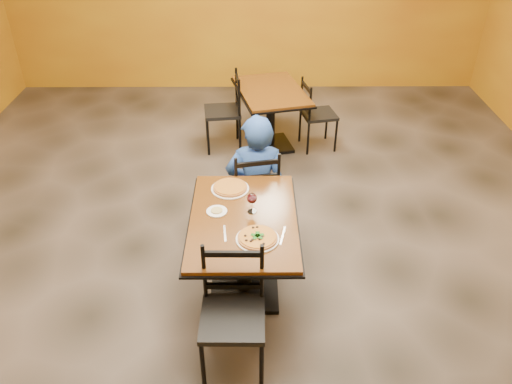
{
  "coord_description": "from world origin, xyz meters",
  "views": [
    {
      "loc": [
        0.08,
        -3.56,
        3.01
      ],
      "look_at": [
        0.1,
        -0.3,
        0.85
      ],
      "focal_mm": 35.43,
      "sensor_mm": 36.0,
      "label": 1
    }
  ],
  "objects_px": {
    "chair_second_left": "(222,112)",
    "plate_main": "(258,239)",
    "chair_main_near": "(233,319)",
    "chair_main_far": "(253,190)",
    "table_main": "(244,238)",
    "pizza_main": "(258,237)",
    "plate_far": "(230,189)",
    "diner": "(256,171)",
    "side_plate": "(217,211)",
    "chair_second_right": "(319,115)",
    "pizza_far": "(230,187)",
    "wine_glass": "(252,202)",
    "table_second": "(271,105)"
  },
  "relations": [
    {
      "from": "plate_main",
      "to": "side_plate",
      "type": "height_order",
      "value": "same"
    },
    {
      "from": "table_main",
      "to": "plate_far",
      "type": "distance_m",
      "value": 0.45
    },
    {
      "from": "chair_main_far",
      "to": "side_plate",
      "type": "relative_size",
      "value": 5.73
    },
    {
      "from": "pizza_far",
      "to": "wine_glass",
      "type": "bearing_deg",
      "value": -60.23
    },
    {
      "from": "diner",
      "to": "side_plate",
      "type": "distance_m",
      "value": 0.96
    },
    {
      "from": "chair_second_right",
      "to": "side_plate",
      "type": "bearing_deg",
      "value": 144.6
    },
    {
      "from": "chair_main_far",
      "to": "chair_second_right",
      "type": "distance_m",
      "value": 1.87
    },
    {
      "from": "chair_main_near",
      "to": "diner",
      "type": "distance_m",
      "value": 1.73
    },
    {
      "from": "side_plate",
      "to": "wine_glass",
      "type": "xyz_separation_m",
      "value": [
        0.27,
        0.0,
        0.08
      ]
    },
    {
      "from": "chair_second_right",
      "to": "side_plate",
      "type": "relative_size",
      "value": 5.35
    },
    {
      "from": "table_main",
      "to": "plate_main",
      "type": "relative_size",
      "value": 3.97
    },
    {
      "from": "table_main",
      "to": "plate_main",
      "type": "height_order",
      "value": "plate_main"
    },
    {
      "from": "chair_second_left",
      "to": "diner",
      "type": "bearing_deg",
      "value": 7.85
    },
    {
      "from": "pizza_main",
      "to": "pizza_far",
      "type": "relative_size",
      "value": 1.01
    },
    {
      "from": "chair_second_left",
      "to": "plate_main",
      "type": "xyz_separation_m",
      "value": [
        0.4,
        -2.78,
        0.29
      ]
    },
    {
      "from": "chair_main_far",
      "to": "pizza_main",
      "type": "distance_m",
      "value": 1.13
    },
    {
      "from": "chair_main_near",
      "to": "pizza_main",
      "type": "relative_size",
      "value": 3.31
    },
    {
      "from": "chair_main_far",
      "to": "side_plate",
      "type": "xyz_separation_m",
      "value": [
        -0.28,
        -0.75,
        0.3
      ]
    },
    {
      "from": "diner",
      "to": "pizza_main",
      "type": "relative_size",
      "value": 4.02
    },
    {
      "from": "pizza_main",
      "to": "pizza_far",
      "type": "height_order",
      "value": "same"
    },
    {
      "from": "table_second",
      "to": "plate_far",
      "type": "xyz_separation_m",
      "value": [
        -0.4,
        -2.13,
        0.2
      ]
    },
    {
      "from": "diner",
      "to": "side_plate",
      "type": "bearing_deg",
      "value": 69.45
    },
    {
      "from": "chair_main_far",
      "to": "plate_main",
      "type": "distance_m",
      "value": 1.13
    },
    {
      "from": "table_second",
      "to": "pizza_main",
      "type": "distance_m",
      "value": 2.8
    },
    {
      "from": "table_second",
      "to": "diner",
      "type": "height_order",
      "value": "diner"
    },
    {
      "from": "table_main",
      "to": "pizza_far",
      "type": "distance_m",
      "value": 0.46
    },
    {
      "from": "chair_main_near",
      "to": "chair_main_far",
      "type": "height_order",
      "value": "chair_main_near"
    },
    {
      "from": "chair_second_left",
      "to": "side_plate",
      "type": "height_order",
      "value": "chair_second_left"
    },
    {
      "from": "table_main",
      "to": "chair_main_near",
      "type": "distance_m",
      "value": 0.75
    },
    {
      "from": "table_main",
      "to": "chair_second_right",
      "type": "bearing_deg",
      "value": 70.99
    },
    {
      "from": "pizza_far",
      "to": "wine_glass",
      "type": "distance_m",
      "value": 0.37
    },
    {
      "from": "pizza_main",
      "to": "plate_far",
      "type": "xyz_separation_m",
      "value": [
        -0.22,
        0.65,
        -0.02
      ]
    },
    {
      "from": "chair_main_far",
      "to": "pizza_far",
      "type": "xyz_separation_m",
      "value": [
        -0.19,
        -0.43,
        0.31
      ]
    },
    {
      "from": "chair_second_left",
      "to": "pizza_main",
      "type": "relative_size",
      "value": 3.29
    },
    {
      "from": "pizza_far",
      "to": "table_second",
      "type": "bearing_deg",
      "value": 79.32
    },
    {
      "from": "table_main",
      "to": "chair_second_left",
      "type": "bearing_deg",
      "value": 96.62
    },
    {
      "from": "chair_second_right",
      "to": "plate_main",
      "type": "height_order",
      "value": "chair_second_right"
    },
    {
      "from": "chair_second_left",
      "to": "chair_main_far",
      "type": "bearing_deg",
      "value": 5.72
    },
    {
      "from": "chair_second_left",
      "to": "pizza_far",
      "type": "bearing_deg",
      "value": -1.73
    },
    {
      "from": "plate_main",
      "to": "chair_second_right",
      "type": "bearing_deg",
      "value": 74.64
    },
    {
      "from": "table_second",
      "to": "diner",
      "type": "xyz_separation_m",
      "value": [
        -0.18,
        -1.55,
        0.02
      ]
    },
    {
      "from": "table_main",
      "to": "chair_main_near",
      "type": "bearing_deg",
      "value": -94.89
    },
    {
      "from": "chair_main_far",
      "to": "wine_glass",
      "type": "height_order",
      "value": "wine_glass"
    },
    {
      "from": "pizza_far",
      "to": "chair_second_left",
      "type": "bearing_deg",
      "value": 94.81
    },
    {
      "from": "plate_far",
      "to": "side_plate",
      "type": "xyz_separation_m",
      "value": [
        -0.09,
        -0.31,
        0.0
      ]
    },
    {
      "from": "plate_main",
      "to": "pizza_main",
      "type": "bearing_deg",
      "value": 180.0
    },
    {
      "from": "chair_main_near",
      "to": "wine_glass",
      "type": "xyz_separation_m",
      "value": [
        0.13,
        0.83,
        0.37
      ]
    },
    {
      "from": "chair_main_far",
      "to": "table_main",
      "type": "bearing_deg",
      "value": 73.38
    },
    {
      "from": "pizza_main",
      "to": "plate_far",
      "type": "height_order",
      "value": "pizza_main"
    },
    {
      "from": "chair_second_left",
      "to": "pizza_far",
      "type": "relative_size",
      "value": 3.34
    }
  ]
}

